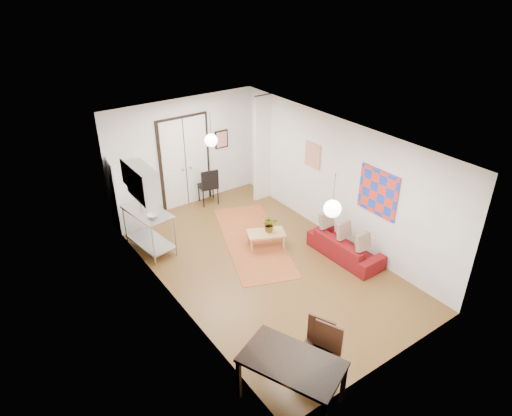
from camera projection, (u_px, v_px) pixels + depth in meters
floor at (261, 262)px, 10.08m from camera, size 7.00×7.00×0.00m
ceiling at (262, 138)px, 8.70m from camera, size 4.20×7.00×0.02m
wall_back at (184, 153)px, 11.90m from camera, size 4.20×0.02×2.90m
wall_front at (397, 294)px, 6.87m from camera, size 4.20×0.02×2.90m
wall_left at (169, 236)px, 8.33m from camera, size 0.02×7.00×2.90m
wall_right at (336, 180)px, 10.45m from camera, size 0.02×7.00×2.90m
double_doors at (185, 163)px, 11.99m from camera, size 1.44×0.06×2.50m
stub_partition at (262, 149)px, 12.16m from camera, size 0.50×0.10×2.90m
wall_cabinet at (143, 182)px, 9.28m from camera, size 0.35×1.00×0.70m
painting_popart at (378, 192)px, 9.44m from camera, size 0.05×1.00×1.00m
painting_abstract at (313, 155)px, 10.84m from camera, size 0.05×0.50×0.60m
poster_back at (222, 139)px, 12.39m from camera, size 0.40×0.03×0.50m
print_left at (126, 174)px, 9.54m from camera, size 0.03×0.44×0.54m
pendant_back at (211, 140)px, 10.44m from camera, size 0.30×0.30×0.80m
pendant_front at (332, 209)px, 7.57m from camera, size 0.30×0.30×0.80m
kilim_rug at (253, 240)px, 10.88m from camera, size 2.40×3.65×0.01m
sofa at (345, 247)px, 10.16m from camera, size 0.74×1.80×0.52m
coffee_table at (266, 234)px, 10.50m from camera, size 0.97×0.78×0.38m
potted_plant at (270, 224)px, 10.43m from camera, size 0.42×0.40×0.37m
kitchen_counter at (149, 224)px, 10.26m from camera, size 0.82×1.37×0.99m
bowl at (153, 216)px, 9.87m from camera, size 0.31×0.31×0.06m
soap_bottle at (142, 203)px, 10.23m from camera, size 0.12×0.12×0.21m
fridge at (127, 194)px, 11.02m from camera, size 0.73×0.73×1.82m
dining_table at (292, 365)px, 6.60m from camera, size 1.36×1.68×0.81m
dining_chair_near at (310, 344)px, 7.16m from camera, size 0.63×0.75×1.01m
dining_chair_far at (317, 350)px, 7.04m from camera, size 0.63×0.75×1.01m
black_side_chair at (206, 181)px, 12.37m from camera, size 0.56×0.56×1.03m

